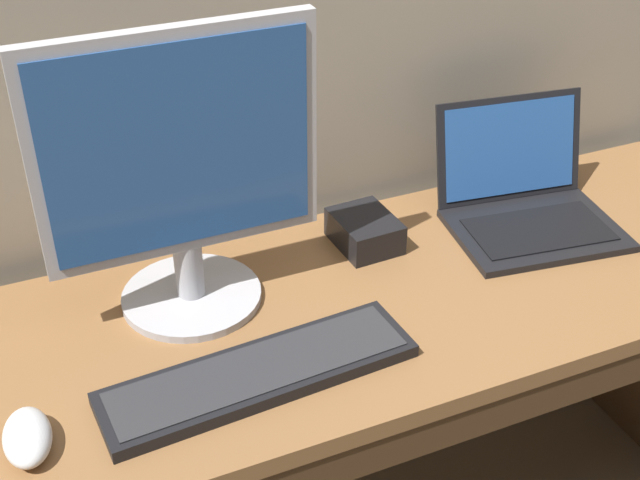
{
  "coord_description": "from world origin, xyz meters",
  "views": [
    {
      "loc": [
        -0.59,
        -1.06,
        1.65
      ],
      "look_at": [
        -0.13,
        0.0,
        0.9
      ],
      "focal_mm": 47.48,
      "sensor_mm": 36.0,
      "label": 1
    }
  ],
  "objects_px": {
    "laptop_black": "(527,202)",
    "wired_keyboard": "(259,374)",
    "external_monitor": "(181,176)",
    "external_drive_box": "(365,231)",
    "computer_mouse": "(27,437)"
  },
  "relations": [
    {
      "from": "wired_keyboard",
      "to": "external_drive_box",
      "type": "height_order",
      "value": "external_drive_box"
    },
    {
      "from": "external_monitor",
      "to": "computer_mouse",
      "type": "relative_size",
      "value": 4.27
    },
    {
      "from": "external_monitor",
      "to": "external_drive_box",
      "type": "height_order",
      "value": "external_monitor"
    },
    {
      "from": "wired_keyboard",
      "to": "computer_mouse",
      "type": "distance_m",
      "value": 0.34
    },
    {
      "from": "external_drive_box",
      "to": "laptop_black",
      "type": "bearing_deg",
      "value": -9.23
    },
    {
      "from": "laptop_black",
      "to": "computer_mouse",
      "type": "bearing_deg",
      "value": -167.02
    },
    {
      "from": "wired_keyboard",
      "to": "computer_mouse",
      "type": "height_order",
      "value": "computer_mouse"
    },
    {
      "from": "wired_keyboard",
      "to": "external_drive_box",
      "type": "bearing_deg",
      "value": 41.34
    },
    {
      "from": "computer_mouse",
      "to": "external_drive_box",
      "type": "bearing_deg",
      "value": 26.92
    },
    {
      "from": "wired_keyboard",
      "to": "external_drive_box",
      "type": "distance_m",
      "value": 0.42
    },
    {
      "from": "external_monitor",
      "to": "external_drive_box",
      "type": "relative_size",
      "value": 3.69
    },
    {
      "from": "external_monitor",
      "to": "laptop_black",
      "type": "bearing_deg",
      "value": -0.41
    },
    {
      "from": "external_drive_box",
      "to": "computer_mouse",
      "type": "bearing_deg",
      "value": -156.89
    },
    {
      "from": "computer_mouse",
      "to": "external_drive_box",
      "type": "xyz_separation_m",
      "value": [
        0.66,
        0.28,
        0.01
      ]
    },
    {
      "from": "laptop_black",
      "to": "wired_keyboard",
      "type": "xyz_separation_m",
      "value": [
        -0.64,
        -0.22,
        -0.03
      ]
    }
  ]
}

